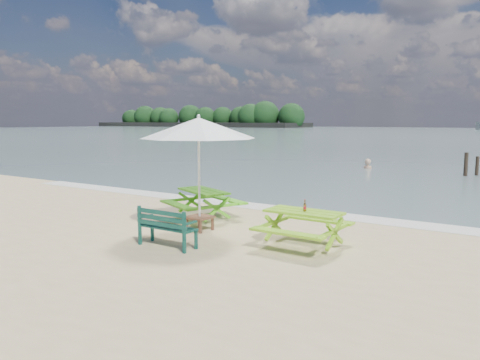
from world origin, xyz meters
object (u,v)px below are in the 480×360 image
Objects in this scene: picnic_table_right at (303,229)px; park_bench at (168,235)px; picnic_table_left at (203,205)px; side_table at (200,223)px; beer_bottle at (305,207)px; swimmer at (368,176)px; patio_umbrella at (199,128)px.

picnic_table_right is 1.37× the size of park_bench.
picnic_table_left reaches higher than picnic_table_right.
picnic_table_left is 2.78m from park_bench.
side_table is 2.38× the size of beer_bottle.
picnic_table_left reaches higher than side_table.
swimmer is (-1.20, 16.09, -0.59)m from side_table.
beer_bottle is 0.13× the size of swimmer.
picnic_table_left is 3.58m from beer_bottle.
side_table is 0.31× the size of swimmer.
park_bench is 2.83m from beer_bottle.
park_bench reaches higher than picnic_table_right.
park_bench reaches higher than picnic_table_left.
picnic_table_right is 2.76m from park_bench.
picnic_table_left is 9.37× the size of beer_bottle.
picnic_table_left is 3.93× the size of side_table.
swimmer is (-3.86, 16.06, -1.22)m from beer_bottle.
beer_bottle reaches higher than side_table.
picnic_table_right is at bearing -76.59° from swimmer.
picnic_table_right is at bearing 33.60° from park_bench.
patio_umbrella is 3.08m from beer_bottle.
picnic_table_left is at bearing 112.31° from park_bench.
park_bench reaches higher than side_table.
side_table is 2.20m from patio_umbrella.
patio_umbrella is 11.92× the size of beer_bottle.
swimmer is at bearing 103.41° from picnic_table_right.
beer_bottle is at bearing 32.68° from park_bench.
beer_bottle reaches higher than picnic_table_right.
picnic_table_left reaches higher than swimmer.
patio_umbrella reaches higher than swimmer.
patio_umbrella is at bearing 102.36° from park_bench.
patio_umbrella is 1.54× the size of swimmer.
beer_bottle is (3.39, -1.07, 0.45)m from picnic_table_left.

